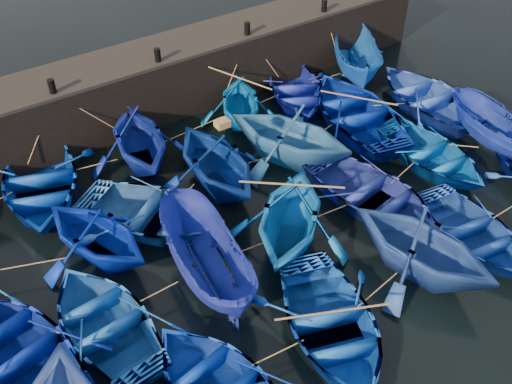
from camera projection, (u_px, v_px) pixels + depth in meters
ground at (317, 267)px, 16.90m from camera, size 120.00×120.00×0.00m
quay_wall at (152, 84)px, 22.66m from camera, size 26.00×2.50×2.50m
quay_top at (148, 53)px, 21.81m from camera, size 26.00×2.50×0.12m
bollard_1 at (52, 86)px, 19.31m from camera, size 0.24×0.24×0.50m
bollard_2 at (158, 55)px, 21.04m from camera, size 0.24×0.24×0.50m
bollard_3 at (247, 28)px, 22.77m from camera, size 0.24×0.24×0.50m
bollard_4 at (324, 6)px, 24.50m from camera, size 0.24×0.24×0.50m
boat_1 at (39, 182)px, 19.07m from camera, size 5.24×6.20×1.10m
boat_2 at (138, 137)px, 20.04m from camera, size 4.53×4.98×2.25m
boat_3 at (240, 101)px, 22.19m from camera, size 4.63×4.81×1.95m
boat_4 at (296, 90)px, 23.79m from camera, size 5.05×5.67×0.97m
boat_5 at (357, 59)px, 24.83m from camera, size 4.33×5.18×1.93m
boat_7 at (95, 233)px, 16.53m from camera, size 4.57×4.90×2.10m
boat_8 at (153, 214)px, 17.93m from camera, size 5.79×6.13×1.04m
boat_9 at (216, 160)px, 18.95m from camera, size 4.17×4.77×2.39m
boat_10 at (290, 133)px, 20.07m from camera, size 5.70×6.00×2.48m
boat_11 at (357, 112)px, 22.29m from camera, size 5.41×6.59×1.19m
boat_12 at (427, 96)px, 23.27m from camera, size 4.27×5.60×1.09m
boat_13 at (15, 349)px, 14.16m from camera, size 4.64×5.65×1.02m
boat_14 at (105, 321)px, 14.86m from camera, size 3.59×4.76×0.94m
boat_15 at (205, 259)px, 15.91m from camera, size 2.39×4.95×1.84m
boat_16 at (290, 215)px, 16.92m from camera, size 5.83×5.79×2.33m
boat_17 at (372, 194)px, 18.67m from camera, size 4.31×5.49×1.03m
boat_18 at (432, 155)px, 20.36m from camera, size 3.38×4.64×0.95m
boat_19 at (497, 132)px, 20.77m from camera, size 1.77×4.45×1.71m
boat_22 at (331, 325)px, 14.74m from camera, size 4.82×5.69×1.00m
boat_23 at (423, 244)px, 16.00m from camera, size 4.76×5.22×2.34m
boat_24 at (473, 232)px, 17.41m from camera, size 3.73×4.77×0.90m
wooden_crate at (222, 123)px, 18.23m from camera, size 0.44×0.36×0.24m
mooring_ropes at (221, 159)px, 19.49m from camera, size 17.88×11.60×2.10m
loose_oars at (304, 153)px, 18.49m from camera, size 9.61×11.93×1.38m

